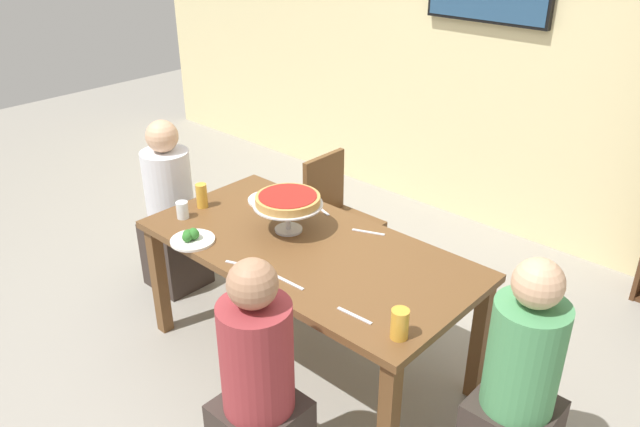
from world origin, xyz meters
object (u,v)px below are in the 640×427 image
(dining_table, at_px, (307,260))
(chair_far_left, at_px, (336,215))
(cutlery_fork_near, at_px, (368,232))
(diner_head_east, at_px, (517,396))
(cutlery_knife_near, at_px, (289,282))
(cutlery_knife_far, at_px, (321,209))
(cutlery_spare_fork, at_px, (355,316))
(beer_glass_amber_short, at_px, (400,324))
(water_glass_clear_near, at_px, (182,210))
(diner_near_right, at_px, (259,397))
(salad_plate_far_diner, at_px, (271,198))
(salad_plate_near_diner, at_px, (192,238))
(deep_dish_pizza_stand, at_px, (288,202))
(cutlery_fork_far, at_px, (242,265))
(diner_head_west, at_px, (172,218))
(beer_glass_amber_tall, at_px, (202,196))

(dining_table, xyz_separation_m, chair_far_left, (-0.44, 0.75, -0.17))
(cutlery_fork_near, bearing_deg, diner_head_east, 140.02)
(cutlery_fork_near, relative_size, cutlery_knife_near, 1.00)
(cutlery_knife_far, relative_size, cutlery_spare_fork, 1.00)
(cutlery_fork_near, distance_m, cutlery_knife_near, 0.63)
(beer_glass_amber_short, height_order, water_glass_clear_near, beer_glass_amber_short)
(diner_near_right, distance_m, water_glass_clear_near, 1.28)
(dining_table, relative_size, cutlery_knife_near, 9.88)
(salad_plate_far_diner, height_order, water_glass_clear_near, water_glass_clear_near)
(salad_plate_near_diner, relative_size, cutlery_knife_far, 1.29)
(dining_table, height_order, deep_dish_pizza_stand, deep_dish_pizza_stand)
(chair_far_left, height_order, cutlery_fork_far, chair_far_left)
(cutlery_fork_far, bearing_deg, diner_head_east, -6.35)
(deep_dish_pizza_stand, bearing_deg, cutlery_fork_near, 38.97)
(salad_plate_far_diner, bearing_deg, cutlery_knife_near, -38.39)
(deep_dish_pizza_stand, xyz_separation_m, beer_glass_amber_short, (0.98, -0.34, -0.10))
(deep_dish_pizza_stand, relative_size, cutlery_knife_near, 2.08)
(diner_head_west, bearing_deg, water_glass_clear_near, -25.72)
(chair_far_left, relative_size, salad_plate_far_diner, 3.44)
(chair_far_left, xyz_separation_m, deep_dish_pizza_stand, (0.25, -0.69, 0.43))
(salad_plate_near_diner, bearing_deg, water_glass_clear_near, 152.50)
(dining_table, relative_size, diner_near_right, 1.55)
(salad_plate_far_diner, bearing_deg, cutlery_fork_far, -54.88)
(deep_dish_pizza_stand, xyz_separation_m, beer_glass_amber_tall, (-0.57, -0.13, -0.10))
(diner_head_east, height_order, beer_glass_amber_tall, diner_head_east)
(salad_plate_near_diner, xyz_separation_m, beer_glass_amber_short, (1.26, 0.08, 0.04))
(deep_dish_pizza_stand, distance_m, cutlery_fork_near, 0.46)
(deep_dish_pizza_stand, distance_m, cutlery_spare_fork, 0.85)
(deep_dish_pizza_stand, bearing_deg, cutlery_fork_far, -78.34)
(dining_table, xyz_separation_m, beer_glass_amber_short, (0.79, -0.29, 0.15))
(diner_head_west, height_order, cutlery_fork_near, diner_head_west)
(beer_glass_amber_tall, relative_size, cutlery_fork_near, 0.79)
(cutlery_knife_near, bearing_deg, salad_plate_far_diner, 140.09)
(beer_glass_amber_tall, bearing_deg, diner_head_east, 2.06)
(diner_head_west, xyz_separation_m, diner_head_east, (2.40, 0.01, 0.00))
(salad_plate_near_diner, bearing_deg, cutlery_knife_near, 5.67)
(beer_glass_amber_short, xyz_separation_m, cutlery_fork_near, (-0.64, 0.61, -0.06))
(diner_head_east, bearing_deg, salad_plate_far_diner, -8.38)
(dining_table, relative_size, salad_plate_near_diner, 7.67)
(diner_head_east, distance_m, salad_plate_far_diner, 1.77)
(water_glass_clear_near, height_order, cutlery_fork_far, water_glass_clear_near)
(diner_head_east, bearing_deg, beer_glass_amber_tall, 2.06)
(diner_head_west, bearing_deg, salad_plate_near_diner, -26.36)
(cutlery_fork_far, distance_m, cutlery_knife_far, 0.72)
(salad_plate_far_diner, xyz_separation_m, cutlery_fork_far, (0.42, -0.60, -0.02))
(diner_head_west, distance_m, deep_dish_pizza_stand, 1.09)
(salad_plate_near_diner, relative_size, cutlery_knife_near, 1.29)
(water_glass_clear_near, height_order, cutlery_fork_near, water_glass_clear_near)
(diner_head_west, height_order, cutlery_knife_far, diner_head_west)
(diner_head_east, relative_size, beer_glass_amber_tall, 8.06)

